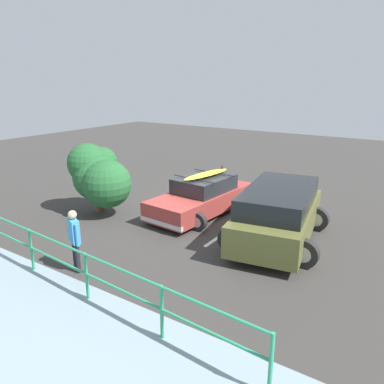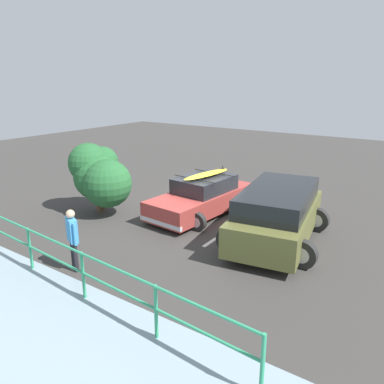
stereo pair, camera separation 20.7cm
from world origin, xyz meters
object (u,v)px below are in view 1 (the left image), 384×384
(bush_near_left, at_px, (99,176))
(sedan_car, at_px, (202,196))
(suv_car, at_px, (278,213))
(person_bystander, at_px, (74,235))

(bush_near_left, bearing_deg, sedan_car, -147.29)
(suv_car, bearing_deg, bush_near_left, 10.60)
(suv_car, xyz_separation_m, person_bystander, (3.50, 4.50, 0.10))
(suv_car, relative_size, person_bystander, 2.98)
(sedan_car, height_order, bush_near_left, bush_near_left)
(person_bystander, bearing_deg, suv_car, -127.85)
(sedan_car, xyz_separation_m, bush_near_left, (3.05, 1.96, 0.73))
(person_bystander, bearing_deg, bush_near_left, -51.37)
(person_bystander, distance_m, bush_near_left, 4.30)
(sedan_car, distance_m, bush_near_left, 3.70)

